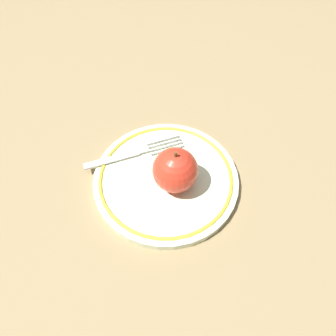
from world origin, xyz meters
name	(u,v)px	position (x,y,z in m)	size (l,w,h in m)	color
ground_plane	(166,182)	(0.00, 0.00, 0.00)	(2.00, 2.00, 0.00)	#8D7651
plate	(168,178)	(0.00, 0.00, 0.01)	(0.24, 0.24, 0.02)	beige
apple_red_whole	(177,169)	(0.00, -0.02, 0.05)	(0.07, 0.07, 0.08)	red
fork	(131,154)	(0.00, 0.08, 0.02)	(0.16, 0.11, 0.00)	silver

